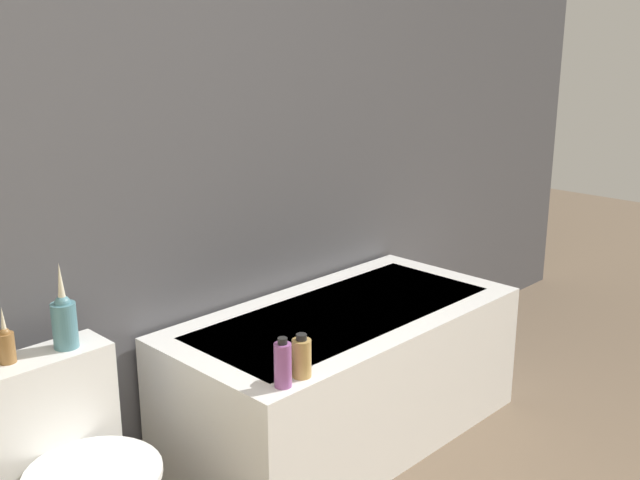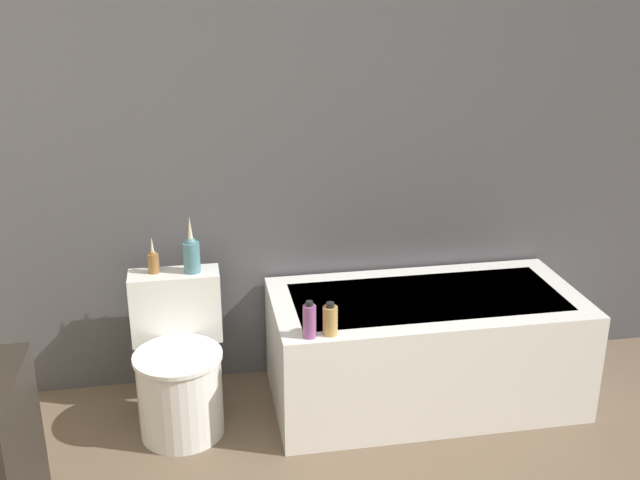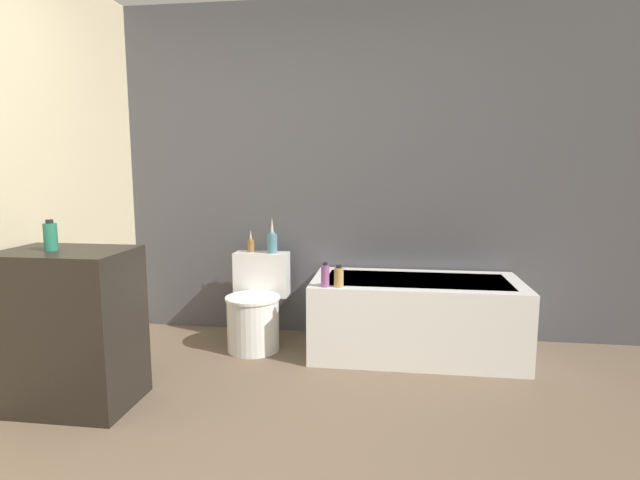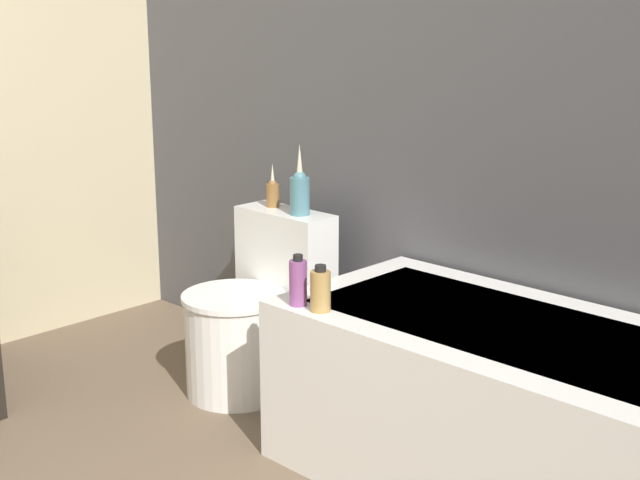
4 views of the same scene
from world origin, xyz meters
name	(u,v)px [view 4 (image 4 of 4)]	position (x,y,z in m)	size (l,w,h in m)	color
wall_back_tiled	(404,52)	(0.00, 2.15, 1.30)	(6.40, 0.06, 2.60)	#4C4C51
bathtub	(514,412)	(0.78, 1.74, 0.28)	(1.47, 0.73, 0.55)	white
toilet	(250,317)	(-0.39, 1.73, 0.29)	(0.42, 0.56, 0.68)	white
vase_gold	(273,192)	(-0.48, 1.94, 0.74)	(0.05, 0.05, 0.18)	olive
vase_silver	(300,191)	(-0.30, 1.91, 0.78)	(0.08, 0.08, 0.28)	teal
shampoo_bottle_tall	(298,282)	(0.17, 1.44, 0.62)	(0.06, 0.06, 0.17)	#8C4C8C
shampoo_bottle_short	(320,290)	(0.26, 1.45, 0.61)	(0.06, 0.06, 0.15)	tan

